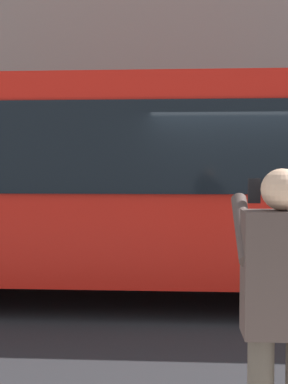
# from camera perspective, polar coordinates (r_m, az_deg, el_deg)

# --- Properties ---
(ground_plane) EXTENTS (60.00, 60.00, 0.00)m
(ground_plane) POSITION_cam_1_polar(r_m,az_deg,el_deg) (7.33, 11.07, -12.11)
(ground_plane) COLOR #232326
(building_facade_far) EXTENTS (28.00, 1.55, 12.00)m
(building_facade_far) POSITION_cam_1_polar(r_m,az_deg,el_deg) (14.46, 7.64, 19.16)
(building_facade_far) COLOR gray
(building_facade_far) RESTS_ON ground_plane
(red_bus) EXTENTS (9.05, 2.54, 3.08)m
(red_bus) POSITION_cam_1_polar(r_m,az_deg,el_deg) (7.48, -1.91, 1.28)
(red_bus) COLOR red
(red_bus) RESTS_ON ground_plane
(pedestrian_photographer) EXTENTS (0.53, 0.52, 1.70)m
(pedestrian_photographer) POSITION_cam_1_polar(r_m,az_deg,el_deg) (2.94, 14.52, -11.48)
(pedestrian_photographer) COLOR #4C4238
(pedestrian_photographer) RESTS_ON sidewalk_curb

